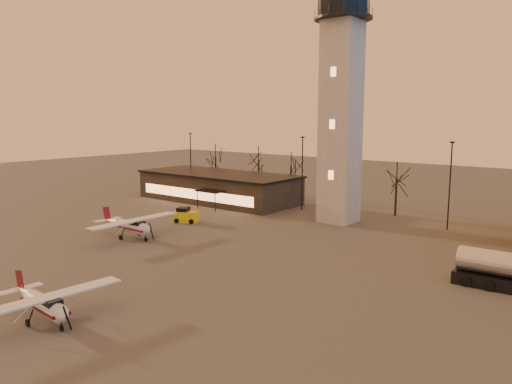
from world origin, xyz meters
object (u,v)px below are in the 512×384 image
(cessna_front, at_px, (47,309))
(cessna_rear, at_px, (132,229))
(control_tower, at_px, (341,87))
(fuel_truck, at_px, (508,275))
(service_cart, at_px, (186,217))
(terminal, at_px, (218,187))

(cessna_front, distance_m, cessna_rear, 21.92)
(control_tower, relative_size, fuel_truck, 4.16)
(fuel_truck, relative_size, service_cart, 2.40)
(fuel_truck, bearing_deg, terminal, 158.89)
(fuel_truck, distance_m, service_cart, 36.64)
(control_tower, distance_m, fuel_truck, 30.00)
(cessna_front, distance_m, fuel_truck, 32.87)
(terminal, distance_m, cessna_front, 46.23)
(control_tower, height_order, service_cart, control_tower)
(terminal, xyz_separation_m, cessna_front, (22.54, -40.34, -1.24))
(cessna_rear, xyz_separation_m, fuel_truck, (35.11, 7.66, 0.11))
(control_tower, xyz_separation_m, cessna_rear, (-13.05, -21.16, -15.30))
(cessna_front, bearing_deg, service_cart, 124.05)
(service_cart, bearing_deg, control_tower, 15.37)
(cessna_rear, bearing_deg, control_tower, 57.99)
(control_tower, xyz_separation_m, terminal, (-21.99, 1.98, -14.17))
(cessna_front, xyz_separation_m, fuel_truck, (21.52, 24.85, 0.22))
(control_tower, distance_m, service_cart, 24.46)
(cessna_rear, bearing_deg, terminal, 110.78)
(cessna_front, xyz_separation_m, cessna_rear, (-13.59, 17.19, 0.11))
(cessna_rear, xyz_separation_m, service_cart, (-1.49, 9.22, -0.33))
(cessna_front, bearing_deg, control_tower, 95.13)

